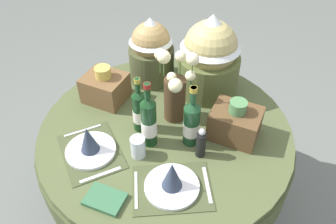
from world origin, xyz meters
The scene contains 15 objects.
ground centered at (0.00, 0.00, 0.00)m, with size 8.00×8.00×0.00m, color slate.
dining_table centered at (0.00, 0.00, 0.59)m, with size 1.33×1.33×0.72m.
place_setting_left centered at (-0.25, -0.30, 0.77)m, with size 0.43×0.42×0.16m.
place_setting_right centered at (0.19, -0.33, 0.77)m, with size 0.42×0.39×0.16m.
flower_vase centered at (0.01, 0.09, 0.91)m, with size 0.24×0.20×0.42m.
wine_bottle_left centered at (-0.11, -0.06, 0.84)m, with size 0.07×0.07×0.31m.
wine_bottle_centre centered at (0.15, -0.04, 0.85)m, with size 0.08×0.08×0.34m.
wine_bottle_right centered at (-0.03, -0.13, 0.86)m, with size 0.08×0.08×0.36m.
tumbler_mid centered at (-0.04, -0.22, 0.78)m, with size 0.07×0.07×0.11m, color silver.
pepper_mill centered at (0.23, -0.10, 0.80)m, with size 0.05×0.05×0.17m.
book_on_table centered at (-0.04, -0.50, 0.73)m, with size 0.16×0.12×0.02m, color #336642.
gift_tub_back_left centered at (-0.26, 0.36, 0.93)m, with size 0.26×0.26×0.40m.
gift_tub_back_centre centered at (0.08, 0.39, 0.97)m, with size 0.34×0.34×0.47m.
woven_basket_side_left centered at (-0.40, 0.07, 0.81)m, with size 0.22×0.19×0.21m.
woven_basket_side_right centered at (0.33, 0.10, 0.81)m, with size 0.23×0.19×0.22m.
Camera 1 is at (0.54, -1.12, 1.95)m, focal length 36.03 mm.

